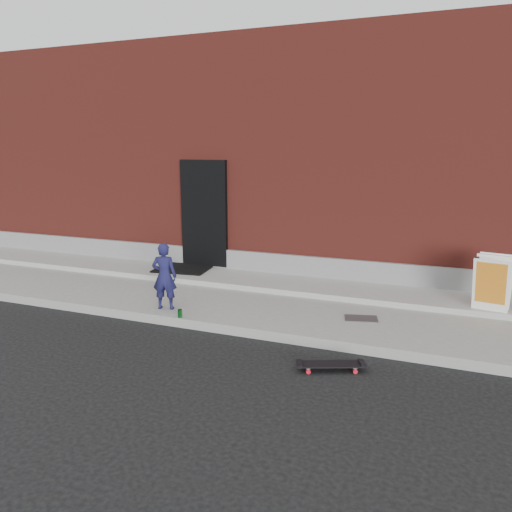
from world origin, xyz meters
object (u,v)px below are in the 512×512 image
at_px(skateboard, 331,365).
at_px(pizza_sign, 492,283).
at_px(child, 164,276).
at_px(soda_can, 180,313).

xyz_separation_m(skateboard, pizza_sign, (1.95, 2.62, 0.61)).
height_order(child, pizza_sign, child).
bearing_deg(soda_can, skateboard, -14.88).
bearing_deg(soda_can, pizza_sign, 23.05).
bearing_deg(skateboard, child, 161.90).
relative_size(child, pizza_sign, 1.27).
height_order(child, soda_can, child).
bearing_deg(pizza_sign, soda_can, -156.95).
height_order(pizza_sign, soda_can, pizza_sign).
distance_m(pizza_sign, soda_can, 4.95).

